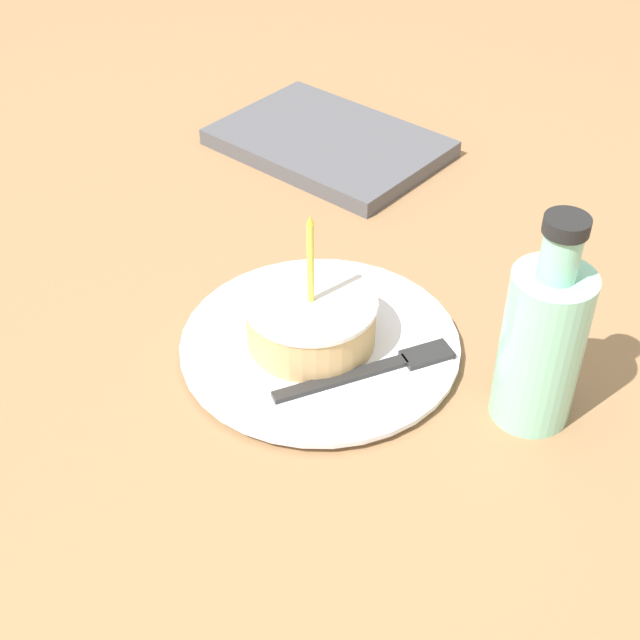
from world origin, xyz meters
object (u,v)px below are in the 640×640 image
Objects in this scene: cake_slice at (311,320)px; fork at (377,369)px; plate at (320,344)px; marble_board at (329,143)px; bottle at (542,341)px.

cake_slice reaches higher than fork.
plate is 0.96× the size of marble_board.
cake_slice reaches higher than plate.
marble_board is at bearing 135.69° from fork.
bottle reaches higher than plate.
fork is 0.42m from marble_board.
bottle is at bearing 17.89° from cake_slice.
plate is 0.21m from bottle.
fork is at bearing -44.31° from marble_board.
plate is 0.38m from marble_board.
cake_slice is at bearing -52.47° from marble_board.
plate is 0.03m from cake_slice.
cake_slice is at bearing -135.50° from plate.
fork is (0.07, 0.01, -0.02)m from cake_slice.
marble_board is (-0.23, 0.30, -0.03)m from cake_slice.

